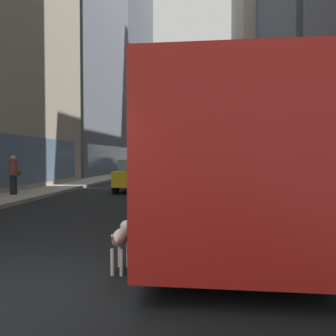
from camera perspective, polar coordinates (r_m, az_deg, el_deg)
The scene contains 14 objects.
ground_plane at distance 39.17m, azimuth 3.06°, elevation -0.70°, with size 120.00×120.00×0.00m, color black.
sidewalk_left at distance 39.93m, azimuth -5.13°, elevation -0.55°, with size 2.40×110.00×0.15m, color #9E9991.
sidewalk_right at distance 39.22m, azimuth 11.40°, elevation -0.62°, with size 2.40×110.00×0.15m, color #ADA89E.
building_left_far at distance 56.75m, azimuth -8.96°, elevation 20.80°, with size 8.86×20.59×40.37m.
building_right_mid at distance 34.19m, azimuth 23.54°, elevation 17.27°, with size 8.14×18.20×21.88m.
building_right_far at distance 54.89m, azimuth 17.11°, elevation 17.40°, with size 10.88×21.63×33.04m.
transit_bus at distance 9.59m, azimuth 8.78°, elevation 1.87°, with size 2.78×11.53×3.05m.
car_white_van at distance 44.82m, azimuth -0.08°, elevation 0.68°, with size 1.80×4.35×1.62m.
car_grey_wagon at distance 32.40m, azimuth -2.67°, elevation 0.21°, with size 1.79×4.77×1.62m.
car_yellow_taxi at distance 18.17m, azimuth -4.93°, elevation -1.12°, with size 1.73×4.37×1.62m.
car_red_coupe at distance 35.56m, azimuth 4.64°, elevation 0.36°, with size 1.81×4.40×1.62m.
dalmatian_dog at distance 5.56m, azimuth -7.73°, elevation -11.29°, with size 0.22×0.96×0.72m.
pedestrian_with_handbag at distance 16.21m, azimuth -24.20°, elevation -0.98°, with size 0.45×0.34×1.69m.
traffic_light_near at distance 7.48m, azimuth 25.97°, elevation 6.74°, with size 0.24×0.41×3.40m.
Camera 1 is at (2.44, -4.05, 1.78)m, focal length 36.82 mm.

